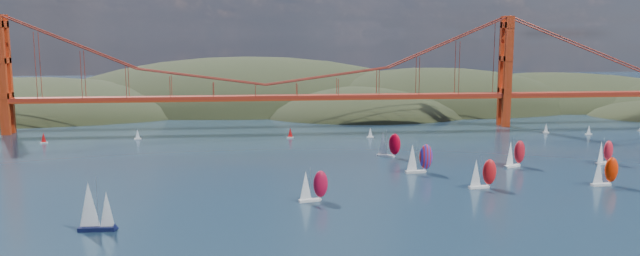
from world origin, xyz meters
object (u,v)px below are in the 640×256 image
(racer_1, at_px, (482,173))
(racer_4, at_px, (604,152))
(racer_2, at_px, (605,171))
(racer_5, at_px, (388,144))
(racer_0, at_px, (313,185))
(sloop_navy, at_px, (94,207))
(racer_rwb, at_px, (419,158))
(racer_3, at_px, (515,153))

(racer_1, bearing_deg, racer_4, 19.80)
(racer_2, bearing_deg, racer_1, 172.77)
(racer_4, relative_size, racer_5, 0.92)
(racer_1, height_order, racer_4, racer_1)
(racer_0, bearing_deg, racer_5, 46.92)
(sloop_navy, distance_m, racer_1, 110.49)
(racer_4, bearing_deg, racer_rwb, 160.25)
(racer_1, distance_m, racer_4, 63.70)
(racer_3, bearing_deg, racer_rwb, 163.78)
(racer_1, height_order, racer_5, racer_5)
(sloop_navy, xyz_separation_m, racer_rwb, (92.74, 52.85, -0.69))
(racer_1, relative_size, racer_3, 0.96)
(racer_2, xyz_separation_m, racer_3, (-16.14, 29.32, 0.22))
(racer_0, xyz_separation_m, racer_4, (108.85, 38.93, -0.12))
(racer_0, bearing_deg, racer_4, 6.55)
(sloop_navy, distance_m, racer_5, 119.81)
(racer_5, height_order, racer_rwb, racer_rwb)
(sloop_navy, bearing_deg, racer_2, 13.28)
(racer_1, bearing_deg, racer_2, -9.13)
(sloop_navy, distance_m, racer_3, 141.43)
(sloop_navy, relative_size, racer_rwb, 1.21)
(racer_3, distance_m, racer_5, 45.98)
(racer_3, height_order, racer_rwb, racer_rwb)
(racer_1, distance_m, racer_5, 53.69)
(racer_4, height_order, racer_rwb, racer_rwb)
(racer_rwb, bearing_deg, racer_1, -66.94)
(racer_0, xyz_separation_m, racer_3, (74.85, 37.83, 0.33))
(racer_3, bearing_deg, sloop_navy, 179.24)
(racer_2, bearing_deg, racer_0, 179.43)
(racer_1, distance_m, racer_2, 38.59)
(racer_0, distance_m, racer_rwb, 50.43)
(racer_4, bearing_deg, racer_2, -145.73)
(racer_0, height_order, racer_5, racer_5)
(racer_0, height_order, racer_rwb, racer_rwb)
(sloop_navy, height_order, racer_rwb, sloop_navy)
(racer_5, bearing_deg, racer_1, -41.70)
(sloop_navy, relative_size, racer_2, 1.33)
(racer_0, xyz_separation_m, racer_5, (34.60, 60.06, 0.29))
(racer_2, distance_m, racer_3, 33.47)
(sloop_navy, bearing_deg, racer_3, 26.33)
(sloop_navy, height_order, racer_3, sloop_navy)
(racer_4, relative_size, racer_rwb, 0.87)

